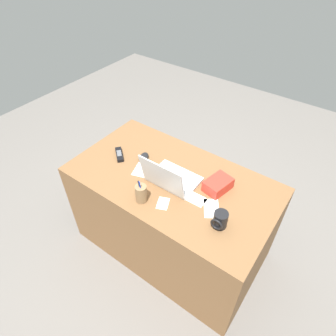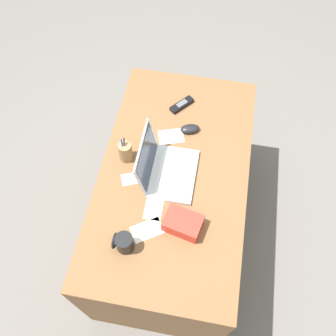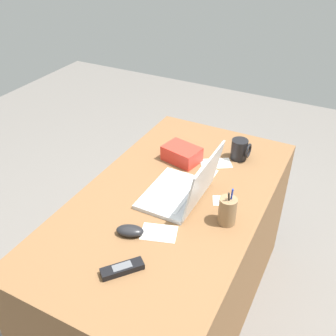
# 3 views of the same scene
# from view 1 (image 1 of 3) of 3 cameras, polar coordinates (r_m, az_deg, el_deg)

# --- Properties ---
(ground_plane) EXTENTS (6.00, 6.00, 0.00)m
(ground_plane) POSITION_cam_1_polar(r_m,az_deg,el_deg) (2.51, 0.65, -14.47)
(ground_plane) COLOR slate
(desk) EXTENTS (1.38, 0.77, 0.75)m
(desk) POSITION_cam_1_polar(r_m,az_deg,el_deg) (2.21, 0.72, -9.08)
(desk) COLOR brown
(desk) RESTS_ON ground
(laptop) EXTENTS (0.32, 0.28, 0.24)m
(laptop) POSITION_cam_1_polar(r_m,az_deg,el_deg) (1.86, 0.45, -1.96)
(laptop) COLOR silver
(laptop) RESTS_ON desk
(computer_mouse) EXTENTS (0.09, 0.12, 0.04)m
(computer_mouse) POSITION_cam_1_polar(r_m,az_deg,el_deg) (2.07, -4.79, 2.09)
(computer_mouse) COLOR black
(computer_mouse) RESTS_ON desk
(coffee_mug_white) EXTENTS (0.08, 0.09, 0.10)m
(coffee_mug_white) POSITION_cam_1_polar(r_m,az_deg,el_deg) (1.66, 10.16, -9.98)
(coffee_mug_white) COLOR black
(coffee_mug_white) RESTS_ON desk
(cordless_phone) EXTENTS (0.14, 0.13, 0.03)m
(cordless_phone) POSITION_cam_1_polar(r_m,az_deg,el_deg) (2.12, -9.51, 2.62)
(cordless_phone) COLOR black
(cordless_phone) RESTS_ON desk
(pen_holder) EXTENTS (0.07, 0.07, 0.17)m
(pen_holder) POSITION_cam_1_polar(r_m,az_deg,el_deg) (1.76, -5.27, -4.97)
(pen_holder) COLOR olive
(pen_holder) RESTS_ON desk
(snack_bag) EXTENTS (0.16, 0.20, 0.08)m
(snack_bag) POSITION_cam_1_polar(r_m,az_deg,el_deg) (1.86, 9.74, -3.24)
(snack_bag) COLOR red
(snack_bag) RESTS_ON desk
(paper_note_near_laptop) EXTENTS (0.15, 0.17, 0.00)m
(paper_note_near_laptop) POSITION_cam_1_polar(r_m,az_deg,el_deg) (1.77, 8.50, -7.81)
(paper_note_near_laptop) COLOR white
(paper_note_near_laptop) RESTS_ON desk
(paper_note_left) EXTENTS (0.16, 0.09, 0.00)m
(paper_note_left) POSITION_cam_1_polar(r_m,az_deg,el_deg) (1.81, 4.91, -5.79)
(paper_note_left) COLOR white
(paper_note_left) RESTS_ON desk
(paper_note_right) EXTENTS (0.10, 0.12, 0.00)m
(paper_note_right) POSITION_cam_1_polar(r_m,az_deg,el_deg) (1.78, -1.00, -6.94)
(paper_note_right) COLOR white
(paper_note_right) RESTS_ON desk
(paper_note_front) EXTENTS (0.13, 0.16, 0.00)m
(paper_note_front) POSITION_cam_1_polar(r_m,az_deg,el_deg) (2.00, -5.23, -0.34)
(paper_note_front) COLOR white
(paper_note_front) RESTS_ON desk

